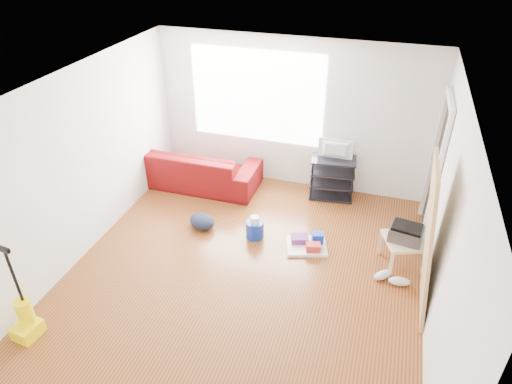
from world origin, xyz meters
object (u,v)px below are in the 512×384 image
(backpack, at_px, (203,227))
(tv_stand, at_px, (332,178))
(cleaning_tray, at_px, (308,244))
(side_table, at_px, (404,243))
(bucket, at_px, (255,236))
(sofa, at_px, (195,183))
(vacuum, at_px, (26,319))

(backpack, bearing_deg, tv_stand, 59.68)
(tv_stand, distance_m, cleaning_tray, 1.47)
(side_table, relative_size, backpack, 1.60)
(tv_stand, height_order, backpack, tv_stand)
(tv_stand, xyz_separation_m, bucket, (-0.88, -1.42, -0.36))
(bucket, bearing_deg, side_table, 0.72)
(sofa, height_order, bucket, sofa)
(side_table, xyz_separation_m, backpack, (-2.88, -0.04, -0.34))
(cleaning_tray, xyz_separation_m, backpack, (-1.61, -0.01, -0.06))
(tv_stand, distance_m, side_table, 1.83)
(tv_stand, relative_size, backpack, 1.86)
(side_table, relative_size, bucket, 2.45)
(sofa, xyz_separation_m, tv_stand, (2.34, 0.27, 0.36))
(bucket, relative_size, backpack, 0.65)
(backpack, bearing_deg, cleaning_tray, 19.72)
(cleaning_tray, distance_m, vacuum, 3.64)
(sofa, height_order, backpack, sofa)
(sofa, distance_m, side_table, 3.71)
(cleaning_tray, xyz_separation_m, vacuum, (-2.68, -2.46, 0.16))
(sofa, xyz_separation_m, cleaning_tray, (2.25, -1.16, 0.06))
(cleaning_tray, bearing_deg, side_table, 1.72)
(tv_stand, xyz_separation_m, backpack, (-1.70, -1.44, -0.36))
(cleaning_tray, bearing_deg, sofa, 152.66)
(tv_stand, xyz_separation_m, side_table, (1.18, -1.39, -0.02))
(tv_stand, bearing_deg, sofa, 179.80)
(tv_stand, bearing_deg, backpack, -146.59)
(bucket, height_order, backpack, bucket)
(bucket, height_order, cleaning_tray, cleaning_tray)
(tv_stand, distance_m, bucket, 1.71)
(backpack, bearing_deg, side_table, 20.37)
(cleaning_tray, bearing_deg, bucket, 179.12)
(backpack, relative_size, vacuum, 0.33)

